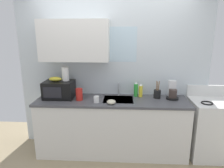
{
  "coord_description": "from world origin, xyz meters",
  "views": [
    {
      "loc": [
        0.16,
        -2.94,
        1.9
      ],
      "look_at": [
        0.0,
        0.0,
        1.15
      ],
      "focal_mm": 32.05,
      "sensor_mm": 36.0,
      "label": 1
    }
  ],
  "objects": [
    {
      "name": "banana_bunch",
      "position": [
        -0.89,
        0.05,
        1.2
      ],
      "size": [
        0.2,
        0.11,
        0.07
      ],
      "primitive_type": "ellipsoid",
      "color": "gold",
      "rests_on": "microwave"
    },
    {
      "name": "cereal_canister",
      "position": [
        -0.5,
        -0.05,
        0.99
      ],
      "size": [
        0.1,
        0.1,
        0.18
      ],
      "primitive_type": "cylinder",
      "color": "red",
      "rests_on": "counter_unit"
    },
    {
      "name": "coffee_maker",
      "position": [
        0.94,
        0.11,
        1.0
      ],
      "size": [
        0.19,
        0.21,
        0.28
      ],
      "color": "black",
      "rests_on": "counter_unit"
    },
    {
      "name": "counter_unit",
      "position": [
        0.0,
        0.0,
        0.46
      ],
      "size": [
        2.35,
        0.63,
        0.9
      ],
      "color": "white",
      "rests_on": "ground"
    },
    {
      "name": "small_bowl",
      "position": [
        -0.0,
        -0.2,
        0.93
      ],
      "size": [
        0.13,
        0.13,
        0.06
      ],
      "primitive_type": "ellipsoid",
      "color": "beige",
      "rests_on": "counter_unit"
    },
    {
      "name": "utensil_crock",
      "position": [
        0.71,
        0.12,
        0.97
      ],
      "size": [
        0.11,
        0.11,
        0.28
      ],
      "color": "black",
      "rests_on": "counter_unit"
    },
    {
      "name": "mug_white",
      "position": [
        -0.22,
        -0.14,
        0.95
      ],
      "size": [
        0.08,
        0.08,
        0.09
      ],
      "primitive_type": "cylinder",
      "color": "white",
      "rests_on": "counter_unit"
    },
    {
      "name": "dish_soap_bottle_yellow",
      "position": [
        0.45,
        0.17,
        1.0
      ],
      "size": [
        0.06,
        0.06,
        0.22
      ],
      "color": "yellow",
      "rests_on": "counter_unit"
    },
    {
      "name": "sink_faucet",
      "position": [
        0.1,
        0.24,
        1.0
      ],
      "size": [
        0.03,
        0.03,
        0.2
      ],
      "primitive_type": "cylinder",
      "color": "#B2B5BA",
      "rests_on": "counter_unit"
    },
    {
      "name": "microwave",
      "position": [
        -0.84,
        0.05,
        1.04
      ],
      "size": [
        0.46,
        0.35,
        0.27
      ],
      "color": "black",
      "rests_on": "counter_unit"
    },
    {
      "name": "dish_soap_bottle_green",
      "position": [
        0.38,
        0.19,
        1.02
      ],
      "size": [
        0.06,
        0.06,
        0.24
      ],
      "color": "green",
      "rests_on": "counter_unit"
    },
    {
      "name": "kitchen_wall_assembly",
      "position": [
        -0.12,
        0.31,
        1.37
      ],
      "size": [
        3.12,
        0.42,
        2.5
      ],
      "color": "silver",
      "rests_on": "ground"
    },
    {
      "name": "stove_range",
      "position": [
        1.52,
        0.0,
        0.46
      ],
      "size": [
        0.6,
        0.6,
        1.08
      ],
      "color": "white",
      "rests_on": "ground"
    },
    {
      "name": "paper_towel_roll",
      "position": [
        -0.74,
        0.1,
        1.28
      ],
      "size": [
        0.11,
        0.11,
        0.22
      ],
      "primitive_type": "cylinder",
      "color": "white",
      "rests_on": "microwave"
    }
  ]
}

